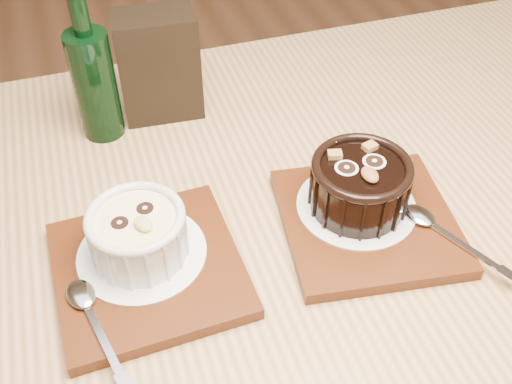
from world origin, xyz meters
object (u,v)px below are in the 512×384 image
at_px(ramekin_white, 138,232).
at_px(ramekin_dark, 360,183).
at_px(tray_left, 149,269).
at_px(green_bottle, 94,81).
at_px(condiment_stand, 159,66).
at_px(tray_right, 368,221).
at_px(table, 258,295).

distance_m(ramekin_white, ramekin_dark, 0.23).
bearing_deg(tray_left, ramekin_white, 98.48).
bearing_deg(green_bottle, condiment_stand, 12.23).
height_order(ramekin_dark, condiment_stand, condiment_stand).
xyz_separation_m(ramekin_white, tray_right, (0.24, -0.03, -0.04)).
relative_size(tray_left, condiment_stand, 1.29).
bearing_deg(tray_right, table, 172.90).
bearing_deg(table, green_bottle, 116.38).
xyz_separation_m(table, condiment_stand, (-0.04, 0.26, 0.16)).
xyz_separation_m(table, tray_left, (-0.12, -0.00, 0.10)).
distance_m(ramekin_dark, green_bottle, 0.34).
bearing_deg(table, ramekin_dark, 1.91).
height_order(table, condiment_stand, condiment_stand).
height_order(ramekin_white, condiment_stand, condiment_stand).
relative_size(ramekin_white, green_bottle, 0.50).
bearing_deg(tray_right, tray_left, 176.80).
xyz_separation_m(ramekin_white, green_bottle, (-0.00, 0.23, 0.03)).
bearing_deg(condiment_stand, tray_left, -106.05).
bearing_deg(ramekin_dark, tray_right, -73.14).
relative_size(tray_right, condiment_stand, 1.29).
xyz_separation_m(table, green_bottle, (-0.12, 0.25, 0.17)).
distance_m(ramekin_white, condiment_stand, 0.26).
xyz_separation_m(ramekin_dark, condiment_stand, (-0.15, 0.26, 0.02)).
distance_m(tray_right, condiment_stand, 0.33).
distance_m(tray_left, ramekin_white, 0.04).
height_order(tray_left, ramekin_white, ramekin_white).
bearing_deg(ramekin_white, condiment_stand, 49.59).
distance_m(table, ramekin_dark, 0.18).
height_order(tray_right, condiment_stand, condiment_stand).
bearing_deg(ramekin_dark, green_bottle, 134.84).
relative_size(tray_right, ramekin_dark, 1.70).
bearing_deg(ramekin_white, green_bottle, 67.87).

